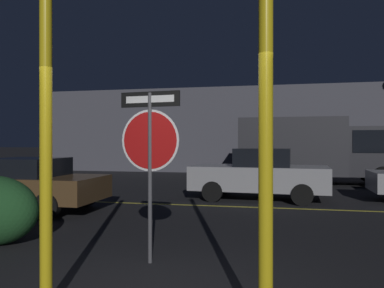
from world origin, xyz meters
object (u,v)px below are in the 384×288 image
(passing_car_3, at_px, (260,174))
(delivery_truck, at_px, (325,148))
(yellow_pole_right, at_px, (266,135))
(passing_car_2, at_px, (25,184))
(yellow_pole_left, at_px, (46,154))
(stop_sign, at_px, (150,141))

(passing_car_3, xyz_separation_m, delivery_truck, (2.56, 4.83, 0.76))
(yellow_pole_right, xyz_separation_m, passing_car_2, (-6.07, 5.14, -1.11))
(yellow_pole_left, bearing_deg, delivery_truck, 70.80)
(stop_sign, xyz_separation_m, yellow_pole_right, (1.65, -1.83, 0.05))
(yellow_pole_left, height_order, yellow_pole_right, yellow_pole_right)
(stop_sign, bearing_deg, delivery_truck, 76.46)
(yellow_pole_left, height_order, passing_car_2, yellow_pole_left)
(passing_car_3, height_order, delivery_truck, delivery_truck)
(passing_car_2, xyz_separation_m, passing_car_3, (5.81, 3.19, 0.09))
(yellow_pole_right, bearing_deg, stop_sign, 132.02)
(yellow_pole_right, distance_m, delivery_truck, 13.36)
(stop_sign, relative_size, yellow_pole_right, 0.69)
(passing_car_3, bearing_deg, stop_sign, 171.99)
(yellow_pole_left, bearing_deg, stop_sign, 71.19)
(stop_sign, xyz_separation_m, delivery_truck, (3.96, 11.32, -0.22))
(delivery_truck, bearing_deg, passing_car_3, -26.86)
(yellow_pole_left, distance_m, passing_car_3, 8.44)
(stop_sign, height_order, delivery_truck, delivery_truck)
(stop_sign, distance_m, passing_car_3, 6.71)
(yellow_pole_left, distance_m, yellow_pole_right, 2.23)
(passing_car_2, bearing_deg, delivery_truck, -46.21)
(yellow_pole_left, height_order, delivery_truck, yellow_pole_left)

